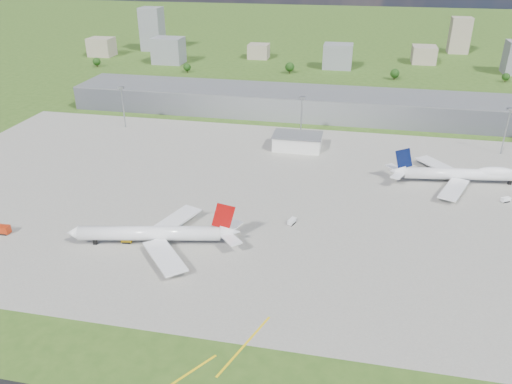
% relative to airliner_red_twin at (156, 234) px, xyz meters
% --- Properties ---
extents(ground, '(1400.00, 1400.00, 0.00)m').
position_rel_airliner_red_twin_xyz_m(ground, '(29.44, 159.70, -4.79)').
color(ground, '#32531A').
rests_on(ground, ground).
extents(apron, '(360.00, 190.00, 0.08)m').
position_rel_airliner_red_twin_xyz_m(apron, '(39.44, 49.70, -4.75)').
color(apron, gray).
rests_on(apron, ground).
extents(terminal, '(300.00, 42.00, 15.00)m').
position_rel_airliner_red_twin_xyz_m(terminal, '(29.44, 174.70, 2.71)').
color(terminal, slate).
rests_on(terminal, ground).
extents(ops_building, '(26.00, 16.00, 8.00)m').
position_rel_airliner_red_twin_xyz_m(ops_building, '(39.44, 109.70, -0.79)').
color(ops_building, silver).
rests_on(ops_building, ground).
extents(mast_west, '(3.50, 2.00, 25.90)m').
position_rel_airliner_red_twin_xyz_m(mast_west, '(-70.56, 124.70, 12.92)').
color(mast_west, gray).
rests_on(mast_west, ground).
extents(mast_center, '(3.50, 2.00, 25.90)m').
position_rel_airliner_red_twin_xyz_m(mast_center, '(39.44, 124.70, 12.92)').
color(mast_center, gray).
rests_on(mast_center, ground).
extents(mast_east, '(3.50, 2.00, 25.90)m').
position_rel_airliner_red_twin_xyz_m(mast_east, '(149.44, 124.70, 12.92)').
color(mast_east, gray).
rests_on(mast_east, ground).
extents(airliner_red_twin, '(65.14, 50.11, 17.98)m').
position_rel_airliner_red_twin_xyz_m(airliner_red_twin, '(0.00, 0.00, 0.00)').
color(airliner_red_twin, white).
rests_on(airliner_red_twin, ground).
extents(airliner_blue_quad, '(66.68, 51.89, 17.43)m').
position_rel_airliner_red_twin_xyz_m(airliner_blue_quad, '(122.51, 80.68, 0.06)').
color(airliner_blue_quad, white).
rests_on(airliner_blue_quad, ground).
extents(fire_truck, '(7.88, 3.20, 3.48)m').
position_rel_airliner_red_twin_xyz_m(fire_truck, '(-63.73, -4.65, -3.05)').
color(fire_truck, '#A3260B').
rests_on(fire_truck, ground).
extents(tug_yellow, '(4.25, 2.81, 1.95)m').
position_rel_airliner_red_twin_xyz_m(tug_yellow, '(-11.93, -0.94, -3.78)').
color(tug_yellow, '#C5960B').
rests_on(tug_yellow, ground).
extents(van_white_near, '(3.36, 4.81, 2.29)m').
position_rel_airliner_red_twin_xyz_m(van_white_near, '(48.08, 25.68, -3.62)').
color(van_white_near, white).
rests_on(van_white_near, ground).
extents(van_white_far, '(4.52, 3.70, 2.18)m').
position_rel_airliner_red_twin_xyz_m(van_white_far, '(138.30, 64.17, -3.68)').
color(van_white_far, white).
rests_on(van_white_far, ground).
extents(bldg_far_w, '(24.00, 20.00, 18.00)m').
position_rel_airliner_red_twin_xyz_m(bldg_far_w, '(-190.56, 329.70, 4.21)').
color(bldg_far_w, gray).
rests_on(bldg_far_w, ground).
extents(bldg_w, '(28.00, 22.00, 24.00)m').
position_rel_airliner_red_twin_xyz_m(bldg_w, '(-110.56, 309.70, 7.21)').
color(bldg_w, slate).
rests_on(bldg_w, ground).
extents(bldg_cw, '(20.00, 18.00, 14.00)m').
position_rel_airliner_red_twin_xyz_m(bldg_cw, '(-30.56, 349.70, 2.21)').
color(bldg_cw, gray).
rests_on(bldg_cw, ground).
extents(bldg_c, '(26.00, 20.00, 22.00)m').
position_rel_airliner_red_twin_xyz_m(bldg_c, '(49.44, 319.70, 6.21)').
color(bldg_c, slate).
rests_on(bldg_c, ground).
extents(bldg_ce, '(22.00, 24.00, 16.00)m').
position_rel_airliner_red_twin_xyz_m(bldg_ce, '(129.44, 359.70, 3.21)').
color(bldg_ce, gray).
rests_on(bldg_ce, ground).
extents(bldg_tall_w, '(22.00, 20.00, 44.00)m').
position_rel_airliner_red_twin_xyz_m(bldg_tall_w, '(-150.56, 369.70, 17.21)').
color(bldg_tall_w, slate).
rests_on(bldg_tall_w, ground).
extents(bldg_tall_e, '(20.00, 18.00, 36.00)m').
position_rel_airliner_red_twin_xyz_m(bldg_tall_e, '(169.44, 419.70, 13.21)').
color(bldg_tall_e, gray).
rests_on(bldg_tall_e, ground).
extents(tree_far_w, '(7.20, 7.20, 8.80)m').
position_rel_airliner_red_twin_xyz_m(tree_far_w, '(-170.56, 279.70, 0.40)').
color(tree_far_w, '#382314').
rests_on(tree_far_w, ground).
extents(tree_w, '(6.75, 6.75, 8.25)m').
position_rel_airliner_red_twin_xyz_m(tree_w, '(-80.56, 274.70, 0.07)').
color(tree_w, '#382314').
rests_on(tree_w, ground).
extents(tree_c, '(8.10, 8.10, 9.90)m').
position_rel_airliner_red_twin_xyz_m(tree_c, '(9.44, 289.70, 1.05)').
color(tree_c, '#382314').
rests_on(tree_c, ground).
extents(tree_e, '(7.65, 7.65, 9.35)m').
position_rel_airliner_red_twin_xyz_m(tree_e, '(99.44, 284.70, 0.72)').
color(tree_e, '#382314').
rests_on(tree_e, ground).
extents(tree_far_e, '(6.30, 6.30, 7.70)m').
position_rel_airliner_red_twin_xyz_m(tree_far_e, '(189.44, 294.70, -0.25)').
color(tree_far_e, '#382314').
rests_on(tree_far_e, ground).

